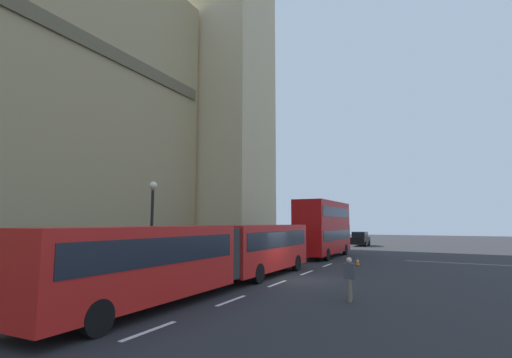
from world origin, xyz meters
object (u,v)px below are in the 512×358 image
street_lamp (152,222)px  pedestrian_near_cones (350,277)px  traffic_cone_middle (358,262)px  traffic_cone_west (349,264)px  sedan_lead (360,239)px  articulated_bus (215,251)px  double_decker_bus (324,226)px

street_lamp → pedestrian_near_cones: bearing=-93.9°
traffic_cone_middle → street_lamp: (-11.83, 8.52, 2.77)m
traffic_cone_west → traffic_cone_middle: (1.96, -0.17, 0.00)m
pedestrian_near_cones → sedan_lead: bearing=10.2°
articulated_bus → traffic_cone_middle: (12.53, -4.01, -1.46)m
articulated_bus → traffic_cone_west: (10.58, -3.85, -1.46)m
double_decker_bus → sedan_lead: size_ratio=2.23×
double_decker_bus → street_lamp: size_ratio=1.86×
articulated_bus → pedestrian_near_cones: articulated_bus is taller
double_decker_bus → pedestrian_near_cones: bearing=-161.0°
sedan_lead → street_lamp: bearing=173.1°
double_decker_bus → sedan_lead: (17.80, 0.23, -1.80)m
double_decker_bus → sedan_lead: 17.89m
sedan_lead → double_decker_bus: bearing=-179.3°
articulated_bus → pedestrian_near_cones: bearing=-90.2°
street_lamp → traffic_cone_middle: bearing=-35.8°
articulated_bus → pedestrian_near_cones: (-0.03, -6.21, -0.83)m
articulated_bus → pedestrian_near_cones: size_ratio=11.13×
articulated_bus → street_lamp: 4.75m
double_decker_bus → street_lamp: bearing=165.4°
double_decker_bus → traffic_cone_middle: bearing=-143.6°
traffic_cone_middle → traffic_cone_west: bearing=175.1°
articulated_bus → double_decker_bus: double_decker_bus is taller
traffic_cone_west → sedan_lead: bearing=9.2°
double_decker_bus → street_lamp: 17.86m
articulated_bus → sedan_lead: bearing=0.4°
double_decker_bus → traffic_cone_middle: (-5.45, -4.02, -2.43)m
traffic_cone_west → articulated_bus: bearing=160.0°
sedan_lead → street_lamp: (-35.07, 4.27, 2.14)m
double_decker_bus → traffic_cone_middle: size_ratio=16.91×
sedan_lead → traffic_cone_middle: (-23.24, -4.25, -0.63)m
articulated_bus → traffic_cone_middle: bearing=-17.8°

